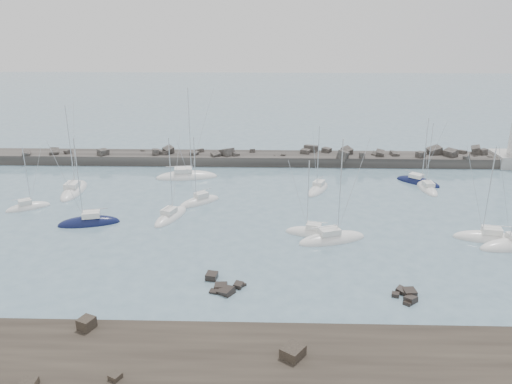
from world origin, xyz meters
TOP-DOWN VIEW (x-y plane):
  - ground at (0.00, 0.00)m, footprint 400.00×400.00m
  - rock_shelf at (0.00, -22.00)m, footprint 140.00×12.00m
  - rock_cluster_near at (-4.27, -9.34)m, footprint 4.61×4.68m
  - rock_cluster_far at (14.64, -10.49)m, footprint 2.65×3.56m
  - breakwater at (-6.81, 38.00)m, footprint 115.00×7.47m
  - sailboat_0 at (-35.37, 12.63)m, footprint 6.30×5.04m
  - sailboat_1 at (-31.28, 20.07)m, footprint 3.27×9.68m
  - sailboat_2 at (-24.30, 7.13)m, footprint 8.64×4.49m
  - sailboat_3 at (-13.48, 9.63)m, footprint 4.92×8.20m
  - sailboat_4 at (-14.19, 28.11)m, footprint 11.22×4.95m
  - sailboat_5 at (5.99, 4.55)m, footprint 7.09×3.69m
  - sailboat_6 at (8.44, 22.01)m, footprint 5.21×7.66m
  - sailboat_7 at (8.51, 2.71)m, footprint 9.51×5.56m
  - sailboat_8 at (25.89, 26.39)m, footprint 7.46×6.80m
  - sailboat_9 at (28.43, 3.57)m, footprint 8.68×4.15m
  - sailboat_10 at (26.47, 22.99)m, footprint 2.76×7.62m
  - sailboat_13 at (-10.18, 15.67)m, footprint 6.75×6.21m

SIDE VIEW (x-z plane):
  - ground at x=0.00m, z-range 0.00..0.00m
  - rock_shelf at x=0.00m, z-range -0.93..0.95m
  - rock_cluster_near at x=-4.27m, z-range -0.71..0.81m
  - rock_cluster_far at x=14.64m, z-range -0.58..0.72m
  - sailboat_10 at x=26.47m, z-range -5.80..6.06m
  - sailboat_8 at x=25.89m, z-range -6.00..6.27m
  - sailboat_0 at x=-35.37m, z-range -4.92..5.19m
  - sailboat_3 at x=-13.48m, z-range -6.10..6.37m
  - sailboat_6 at x=8.44m, z-range -5.77..6.04m
  - sailboat_4 at x=-14.19m, z-range -8.34..8.63m
  - sailboat_5 at x=5.99m, z-range -5.34..5.63m
  - sailboat_7 at x=8.51m, z-range -7.04..7.34m
  - sailboat_1 at x=-31.28m, z-range -7.43..7.72m
  - sailboat_9 at x=28.43m, z-range -6.50..6.79m
  - sailboat_13 at x=-10.18m, z-range -5.52..5.82m
  - sailboat_2 at x=-24.30m, z-range -6.47..6.78m
  - breakwater at x=-6.81m, z-range -2.18..2.75m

